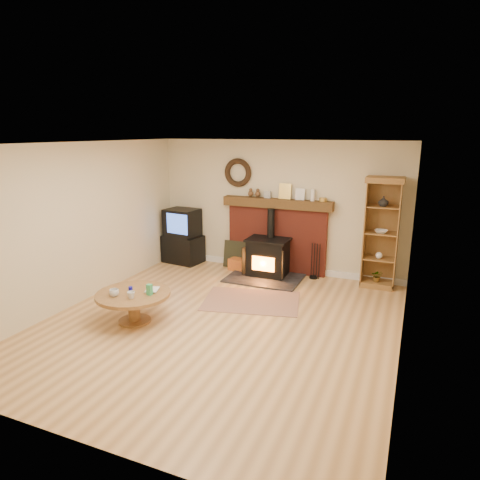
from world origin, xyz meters
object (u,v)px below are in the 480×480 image
at_px(tv_unit, 183,237).
at_px(curio_cabinet, 381,233).
at_px(wood_stove, 267,258).
at_px(coffee_table, 133,298).

xyz_separation_m(tv_unit, curio_cabinet, (4.03, 0.09, 0.44)).
bearing_deg(curio_cabinet, wood_stove, -172.16).
distance_m(tv_unit, coffee_table, 3.04).
bearing_deg(coffee_table, curio_cabinet, 43.27).
bearing_deg(coffee_table, wood_stove, 67.13).
height_order(wood_stove, tv_unit, wood_stove).
bearing_deg(tv_unit, coffee_table, -73.83).
bearing_deg(tv_unit, curio_cabinet, 1.24).
relative_size(wood_stove, tv_unit, 1.20).
relative_size(wood_stove, curio_cabinet, 0.70).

